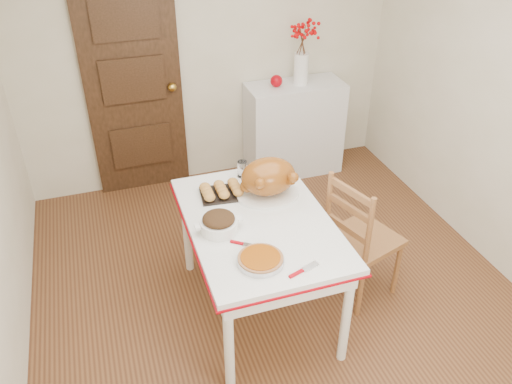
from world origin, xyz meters
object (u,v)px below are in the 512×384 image
object	(u,v)px
kitchen_table	(258,267)
chair_oak	(364,236)
pumpkin_pie	(261,259)
sideboard	(294,129)
turkey_platter	(268,178)

from	to	relation	value
kitchen_table	chair_oak	world-z (taller)	chair_oak
kitchen_table	pumpkin_pie	bearing A→B (deg)	-107.02
kitchen_table	sideboard	bearing A→B (deg)	61.28
turkey_platter	pumpkin_pie	bearing A→B (deg)	-115.76
turkey_platter	pumpkin_pie	size ratio (longest dim) A/B	1.60
sideboard	kitchen_table	size ratio (longest dim) A/B	0.70
sideboard	turkey_platter	size ratio (longest dim) A/B	2.14
sideboard	pumpkin_pie	size ratio (longest dim) A/B	3.41
pumpkin_pie	turkey_platter	bearing A→B (deg)	66.94
chair_oak	sideboard	bearing A→B (deg)	-24.04
kitchen_table	pumpkin_pie	xyz separation A→B (m)	(-0.12, -0.40, 0.43)
kitchen_table	turkey_platter	xyz separation A→B (m)	(0.15, 0.24, 0.54)
sideboard	chair_oak	bearing A→B (deg)	-96.04
sideboard	turkey_platter	distance (m)	1.78
pumpkin_pie	sideboard	bearing A→B (deg)	63.29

